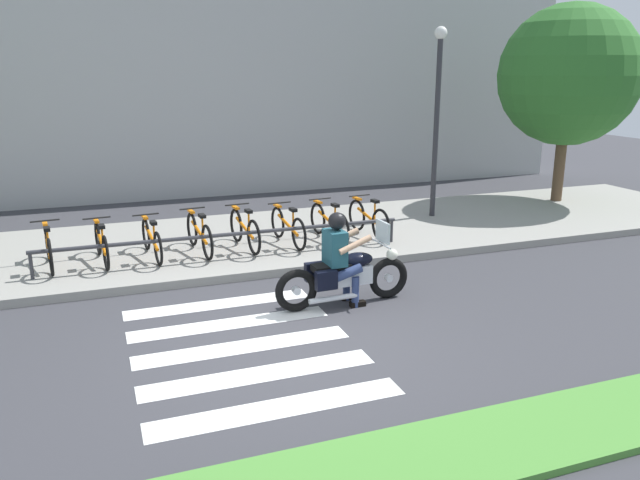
{
  "coord_description": "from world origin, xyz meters",
  "views": [
    {
      "loc": [
        -2.24,
        -7.24,
        3.48
      ],
      "look_at": [
        1.08,
        1.74,
        0.82
      ],
      "focal_mm": 34.92,
      "sensor_mm": 36.0,
      "label": 1
    }
  ],
  "objects_px": {
    "rider": "(340,252)",
    "bicycle_2": "(152,239)",
    "motorcycle": "(345,275)",
    "bicycle_0": "(49,248)",
    "bike_rack": "(228,236)",
    "bicycle_3": "(199,234)",
    "bicycle_6": "(329,223)",
    "bicycle_5": "(288,227)",
    "bicycle_1": "(102,244)",
    "tree_near_rack": "(569,75)",
    "bicycle_4": "(245,230)",
    "street_lamp": "(437,107)",
    "bicycle_7": "(368,219)"
  },
  "relations": [
    {
      "from": "bicycle_3",
      "to": "bicycle_7",
      "type": "height_order",
      "value": "bicycle_7"
    },
    {
      "from": "bicycle_3",
      "to": "bike_rack",
      "type": "distance_m",
      "value": 0.7
    },
    {
      "from": "rider",
      "to": "bike_rack",
      "type": "bearing_deg",
      "value": 115.43
    },
    {
      "from": "bicycle_5",
      "to": "street_lamp",
      "type": "bearing_deg",
      "value": 16.58
    },
    {
      "from": "bicycle_1",
      "to": "bike_rack",
      "type": "relative_size",
      "value": 0.25
    },
    {
      "from": "bicycle_7",
      "to": "bike_rack",
      "type": "bearing_deg",
      "value": -169.54
    },
    {
      "from": "bicycle_3",
      "to": "bicycle_4",
      "type": "height_order",
      "value": "bicycle_4"
    },
    {
      "from": "rider",
      "to": "bicycle_2",
      "type": "xyz_separation_m",
      "value": [
        -2.45,
        2.99,
        -0.34
      ]
    },
    {
      "from": "bicycle_0",
      "to": "bicycle_4",
      "type": "bearing_deg",
      "value": -0.01
    },
    {
      "from": "motorcycle",
      "to": "bicycle_4",
      "type": "xyz_separation_m",
      "value": [
        -0.81,
        2.99,
        0.05
      ]
    },
    {
      "from": "motorcycle",
      "to": "bicycle_0",
      "type": "xyz_separation_m",
      "value": [
        -4.24,
        2.99,
        0.04
      ]
    },
    {
      "from": "bicycle_1",
      "to": "bicycle_6",
      "type": "height_order",
      "value": "bicycle_6"
    },
    {
      "from": "motorcycle",
      "to": "bike_rack",
      "type": "height_order",
      "value": "motorcycle"
    },
    {
      "from": "bike_rack",
      "to": "rider",
      "type": "bearing_deg",
      "value": -64.57
    },
    {
      "from": "bicycle_4",
      "to": "bike_rack",
      "type": "relative_size",
      "value": 0.25
    },
    {
      "from": "bicycle_4",
      "to": "bike_rack",
      "type": "bearing_deg",
      "value": -127.72
    },
    {
      "from": "bicycle_5",
      "to": "bicycle_6",
      "type": "height_order",
      "value": "bicycle_6"
    },
    {
      "from": "bicycle_2",
      "to": "bicycle_7",
      "type": "distance_m",
      "value": 4.28
    },
    {
      "from": "street_lamp",
      "to": "motorcycle",
      "type": "bearing_deg",
      "value": -133.39
    },
    {
      "from": "motorcycle",
      "to": "bike_rack",
      "type": "bearing_deg",
      "value": 116.88
    },
    {
      "from": "bicycle_6",
      "to": "bicycle_7",
      "type": "xyz_separation_m",
      "value": [
        0.86,
        -0.0,
        0.01
      ]
    },
    {
      "from": "rider",
      "to": "bicycle_7",
      "type": "relative_size",
      "value": 0.89
    },
    {
      "from": "bicycle_3",
      "to": "street_lamp",
      "type": "distance_m",
      "value": 6.09
    },
    {
      "from": "motorcycle",
      "to": "bicycle_3",
      "type": "xyz_separation_m",
      "value": [
        -1.67,
        2.99,
        0.04
      ]
    },
    {
      "from": "motorcycle",
      "to": "bicycle_0",
      "type": "distance_m",
      "value": 5.19
    },
    {
      "from": "bicycle_3",
      "to": "bicycle_6",
      "type": "distance_m",
      "value": 2.57
    },
    {
      "from": "bike_rack",
      "to": "bicycle_4",
      "type": "bearing_deg",
      "value": 52.28
    },
    {
      "from": "bicycle_6",
      "to": "bicycle_0",
      "type": "bearing_deg",
      "value": 180.0
    },
    {
      "from": "bicycle_6",
      "to": "bicycle_7",
      "type": "bearing_deg",
      "value": -0.03
    },
    {
      "from": "bicycle_6",
      "to": "bike_rack",
      "type": "bearing_deg",
      "value": -165.5
    },
    {
      "from": "bicycle_1",
      "to": "bicycle_3",
      "type": "height_order",
      "value": "bicycle_3"
    },
    {
      "from": "rider",
      "to": "street_lamp",
      "type": "relative_size",
      "value": 0.33
    },
    {
      "from": "bicycle_4",
      "to": "tree_near_rack",
      "type": "relative_size",
      "value": 0.33
    },
    {
      "from": "tree_near_rack",
      "to": "bicycle_4",
      "type": "bearing_deg",
      "value": -169.8
    },
    {
      "from": "rider",
      "to": "bicycle_6",
      "type": "height_order",
      "value": "rider"
    },
    {
      "from": "bicycle_5",
      "to": "bicycle_7",
      "type": "xyz_separation_m",
      "value": [
        1.71,
        -0.0,
        0.01
      ]
    },
    {
      "from": "bicycle_5",
      "to": "bicycle_7",
      "type": "distance_m",
      "value": 1.71
    },
    {
      "from": "bike_rack",
      "to": "bicycle_2",
      "type": "bearing_deg",
      "value": 156.65
    },
    {
      "from": "bicycle_2",
      "to": "tree_near_rack",
      "type": "relative_size",
      "value": 0.34
    },
    {
      "from": "bicycle_7",
      "to": "bike_rack",
      "type": "height_order",
      "value": "bicycle_7"
    },
    {
      "from": "bicycle_4",
      "to": "bike_rack",
      "type": "height_order",
      "value": "bicycle_4"
    },
    {
      "from": "bicycle_2",
      "to": "bicycle_3",
      "type": "height_order",
      "value": "bicycle_3"
    },
    {
      "from": "bicycle_0",
      "to": "tree_near_rack",
      "type": "bearing_deg",
      "value": 7.34
    },
    {
      "from": "street_lamp",
      "to": "tree_near_rack",
      "type": "bearing_deg",
      "value": 5.85
    },
    {
      "from": "motorcycle",
      "to": "bicycle_0",
      "type": "height_order",
      "value": "motorcycle"
    },
    {
      "from": "bike_rack",
      "to": "bicycle_0",
      "type": "bearing_deg",
      "value": 169.54
    },
    {
      "from": "bicycle_4",
      "to": "motorcycle",
      "type": "bearing_deg",
      "value": -74.88
    },
    {
      "from": "bicycle_2",
      "to": "bicycle_5",
      "type": "xyz_separation_m",
      "value": [
        2.57,
        -0.0,
        0.01
      ]
    },
    {
      "from": "motorcycle",
      "to": "bicycle_2",
      "type": "distance_m",
      "value": 3.92
    },
    {
      "from": "bicycle_2",
      "to": "street_lamp",
      "type": "relative_size",
      "value": 0.39
    }
  ]
}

